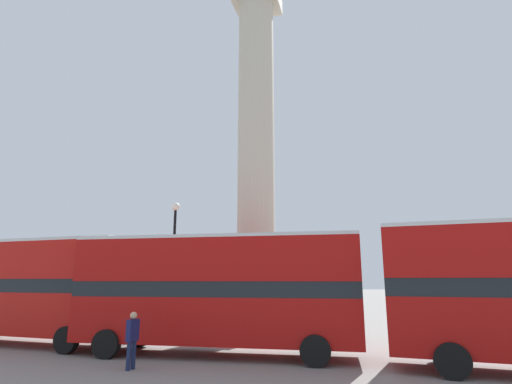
{
  "coord_description": "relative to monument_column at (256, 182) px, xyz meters",
  "views": [
    {
      "loc": [
        5.5,
        -20.78,
        2.74
      ],
      "look_at": [
        0.0,
        0.0,
        7.46
      ],
      "focal_mm": 28.0,
      "sensor_mm": 36.0,
      "label": 1
    }
  ],
  "objects": [
    {
      "name": "bus_b",
      "position": [
        0.11,
        -6.14,
        -5.62
      ],
      "size": [
        10.66,
        3.4,
        4.35
      ],
      "rotation": [
        0.0,
        0.0,
        0.07
      ],
      "color": "#A80F0C",
      "rests_on": "ground_plane"
    },
    {
      "name": "bus_c",
      "position": [
        -9.02,
        -5.76,
        -5.57
      ],
      "size": [
        10.43,
        3.3,
        4.44
      ],
      "rotation": [
        0.0,
        0.0,
        -0.07
      ],
      "color": "#B7140F",
      "rests_on": "ground_plane"
    },
    {
      "name": "ground_plane",
      "position": [
        0.0,
        0.0,
        -8.02
      ],
      "size": [
        200.0,
        200.0,
        0.0
      ],
      "primitive_type": "plane",
      "color": "gray"
    },
    {
      "name": "equestrian_statue",
      "position": [
        -11.21,
        4.12,
        -6.48
      ],
      "size": [
        4.3,
        3.81,
        5.59
      ],
      "rotation": [
        0.0,
        0.0,
        -0.44
      ],
      "color": "#BCB29E",
      "rests_on": "ground_plane"
    },
    {
      "name": "pedestrian_near_lamp",
      "position": [
        -1.65,
        -8.99,
        -7.05
      ],
      "size": [
        0.23,
        0.47,
        1.73
      ],
      "rotation": [
        0.0,
        0.0,
        1.48
      ],
      "color": "#192347",
      "rests_on": "ground_plane"
    },
    {
      "name": "street_lamp",
      "position": [
        -3.92,
        -1.8,
        -4.23
      ],
      "size": [
        0.43,
        0.43,
        6.72
      ],
      "color": "black",
      "rests_on": "ground_plane"
    },
    {
      "name": "monument_column",
      "position": [
        0.0,
        0.0,
        0.0
      ],
      "size": [
        4.83,
        4.83,
        21.14
      ],
      "color": "#BCB29E",
      "rests_on": "ground_plane"
    }
  ]
}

